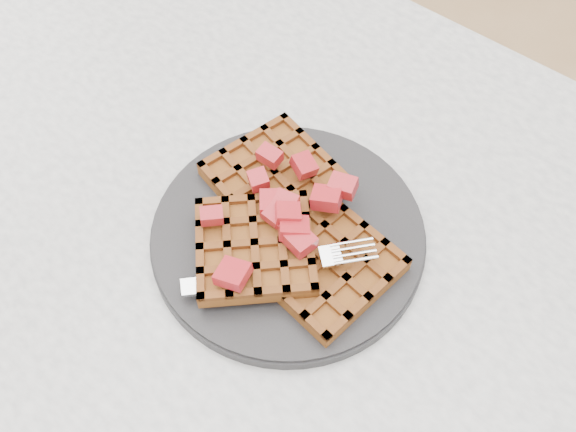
% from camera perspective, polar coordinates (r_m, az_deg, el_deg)
% --- Properties ---
extents(table, '(1.20, 0.80, 0.75)m').
position_cam_1_polar(table, '(0.67, 4.09, -13.30)').
color(table, silver).
rests_on(table, ground).
extents(plate, '(0.26, 0.26, 0.02)m').
position_cam_1_polar(plate, '(0.60, -0.00, -1.68)').
color(plate, black).
rests_on(plate, table).
extents(waffles, '(0.22, 0.21, 0.03)m').
position_cam_1_polar(waffles, '(0.58, -0.23, -0.94)').
color(waffles, brown).
rests_on(waffles, plate).
extents(strawberry_pile, '(0.15, 0.15, 0.02)m').
position_cam_1_polar(strawberry_pile, '(0.56, 0.00, 0.79)').
color(strawberry_pile, maroon).
rests_on(strawberry_pile, waffles).
extents(fork, '(0.13, 0.15, 0.02)m').
position_cam_1_polar(fork, '(0.56, 0.45, -5.04)').
color(fork, silver).
rests_on(fork, plate).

